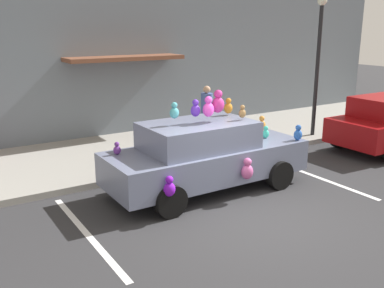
# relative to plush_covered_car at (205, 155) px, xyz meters

# --- Properties ---
(ground_plane) EXTENTS (60.00, 60.00, 0.00)m
(ground_plane) POSITION_rel_plush_covered_car_xyz_m (-0.07, -1.66, -0.80)
(ground_plane) COLOR #2D2D30
(sidewalk) EXTENTS (24.00, 4.00, 0.15)m
(sidewalk) POSITION_rel_plush_covered_car_xyz_m (-0.07, 3.34, -0.73)
(sidewalk) COLOR gray
(sidewalk) RESTS_ON ground
(storefront_building) EXTENTS (24.00, 1.25, 6.40)m
(storefront_building) POSITION_rel_plush_covered_car_xyz_m (-0.06, 5.49, 2.39)
(storefront_building) COLOR slate
(storefront_building) RESTS_ON ground
(parking_stripe_front) EXTENTS (0.12, 3.60, 0.01)m
(parking_stripe_front) POSITION_rel_plush_covered_car_xyz_m (2.74, -0.66, -0.80)
(parking_stripe_front) COLOR silver
(parking_stripe_front) RESTS_ON ground
(parking_stripe_rear) EXTENTS (0.12, 3.60, 0.01)m
(parking_stripe_rear) POSITION_rel_plush_covered_car_xyz_m (-2.91, -0.66, -0.80)
(parking_stripe_rear) COLOR silver
(parking_stripe_rear) RESTS_ON ground
(plush_covered_car) EXTENTS (4.46, 1.99, 2.21)m
(plush_covered_car) POSITION_rel_plush_covered_car_xyz_m (0.00, 0.00, 0.00)
(plush_covered_car) COLOR slate
(plush_covered_car) RESTS_ON ground
(teddy_bear_on_sidewalk) EXTENTS (0.42, 0.35, 0.81)m
(teddy_bear_on_sidewalk) POSITION_rel_plush_covered_car_xyz_m (1.35, 2.06, -0.28)
(teddy_bear_on_sidewalk) COLOR brown
(teddy_bear_on_sidewalk) RESTS_ON sidewalk
(street_lamp_post) EXTENTS (0.28, 0.28, 4.19)m
(street_lamp_post) POSITION_rel_plush_covered_car_xyz_m (5.36, 1.84, 1.89)
(street_lamp_post) COLOR black
(street_lamp_post) RESTS_ON sidewalk
(pedestrian_walking_past) EXTENTS (0.35, 0.35, 1.64)m
(pedestrian_walking_past) POSITION_rel_plush_covered_car_xyz_m (2.17, 3.13, 0.10)
(pedestrian_walking_past) COLOR #475B9B
(pedestrian_walking_past) RESTS_ON sidewalk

